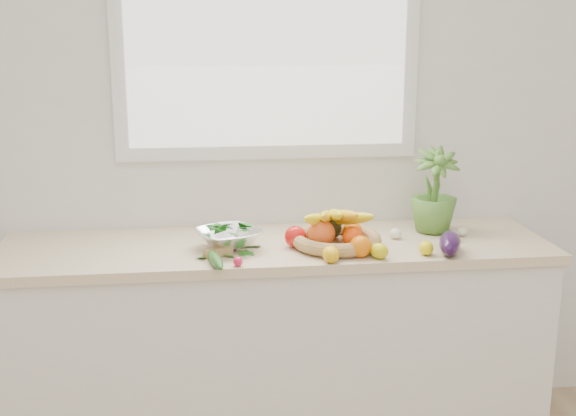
{
  "coord_description": "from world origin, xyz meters",
  "views": [
    {
      "loc": [
        -0.29,
        -0.86,
        1.74
      ],
      "look_at": [
        0.05,
        1.93,
        1.05
      ],
      "focal_mm": 45.0,
      "sensor_mm": 36.0,
      "label": 1
    }
  ],
  "objects": [
    {
      "name": "lemon_b",
      "position": [
        0.56,
        1.72,
        0.93
      ],
      "size": [
        0.06,
        0.08,
        0.06
      ],
      "primitive_type": "ellipsoid",
      "rotation": [
        0.0,
        0.0,
        -0.12
      ],
      "color": "yellow",
      "rests_on": "countertop"
    },
    {
      "name": "orange_loose",
      "position": [
        0.3,
        1.72,
        0.94
      ],
      "size": [
        0.09,
        0.09,
        0.08
      ],
      "primitive_type": "sphere",
      "rotation": [
        0.0,
        0.0,
        0.12
      ],
      "color": "orange",
      "rests_on": "countertop"
    },
    {
      "name": "apple",
      "position": [
        0.07,
        1.88,
        0.94
      ],
      "size": [
        0.1,
        0.1,
        0.09
      ],
      "primitive_type": "sphere",
      "rotation": [
        0.0,
        0.0,
        -0.08
      ],
      "color": "red",
      "rests_on": "countertop"
    },
    {
      "name": "cucumber",
      "position": [
        -0.25,
        1.69,
        0.92
      ],
      "size": [
        0.08,
        0.23,
        0.04
      ],
      "primitive_type": "ellipsoid",
      "rotation": [
        0.0,
        0.0,
        0.16
      ],
      "color": "#25591A",
      "rests_on": "countertop"
    },
    {
      "name": "window_frame",
      "position": [
        0.0,
        2.23,
        1.75
      ],
      "size": [
        1.3,
        0.03,
        1.1
      ],
      "primitive_type": "cube",
      "color": "white",
      "rests_on": "back_wall"
    },
    {
      "name": "back_wall",
      "position": [
        0.0,
        2.25,
        1.35
      ],
      "size": [
        4.5,
        0.02,
        2.7
      ],
      "primitive_type": "cube",
      "color": "white",
      "rests_on": "ground"
    },
    {
      "name": "radish",
      "position": [
        -0.17,
        1.67,
        0.92
      ],
      "size": [
        0.04,
        0.04,
        0.04
      ],
      "primitive_type": "sphere",
      "rotation": [
        0.0,
        0.0,
        0.14
      ],
      "color": "#E31C48",
      "rests_on": "countertop"
    },
    {
      "name": "lemon_c",
      "position": [
        0.37,
        1.69,
        0.93
      ],
      "size": [
        0.09,
        0.1,
        0.06
      ],
      "primitive_type": "ellipsoid",
      "rotation": [
        0.0,
        0.0,
        0.56
      ],
      "color": "#D0C60B",
      "rests_on": "countertop"
    },
    {
      "name": "eggplant",
      "position": [
        0.66,
        1.72,
        0.94
      ],
      "size": [
        0.16,
        0.23,
        0.09
      ],
      "primitive_type": "ellipsoid",
      "rotation": [
        0.0,
        0.0,
        -0.37
      ],
      "color": "#280E36",
      "rests_on": "countertop"
    },
    {
      "name": "fruit_basket",
      "position": [
        0.23,
        1.86,
        0.95
      ],
      "size": [
        0.37,
        0.37,
        0.19
      ],
      "color": "#AA764B",
      "rests_on": "countertop"
    },
    {
      "name": "potted_herb",
      "position": [
        0.69,
        2.03,
        1.08
      ],
      "size": [
        0.2,
        0.2,
        0.36
      ],
      "primitive_type": "imported",
      "rotation": [
        0.0,
        0.0,
        0.0
      ],
      "color": "#4F832F",
      "rests_on": "countertop"
    },
    {
      "name": "window_pane",
      "position": [
        0.0,
        2.21,
        1.75
      ],
      "size": [
        1.18,
        0.01,
        0.98
      ],
      "primitive_type": "cube",
      "color": "white",
      "rests_on": "window_frame"
    },
    {
      "name": "colander_with_spinach",
      "position": [
        -0.19,
        1.88,
        0.96
      ],
      "size": [
        0.33,
        0.33,
        0.13
      ],
      "color": "silver",
      "rests_on": "countertop"
    },
    {
      "name": "garlic_c",
      "position": [
        0.72,
        1.88,
        0.92
      ],
      "size": [
        0.07,
        0.07,
        0.05
      ],
      "primitive_type": "ellipsoid",
      "rotation": [
        0.0,
        0.0,
        -0.34
      ],
      "color": "beige",
      "rests_on": "countertop"
    },
    {
      "name": "garlic_a",
      "position": [
        0.5,
        1.95,
        0.92
      ],
      "size": [
        0.06,
        0.06,
        0.04
      ],
      "primitive_type": "ellipsoid",
      "rotation": [
        0.0,
        0.0,
        -0.19
      ],
      "color": "white",
      "rests_on": "countertop"
    },
    {
      "name": "ginger",
      "position": [
        -0.24,
        1.8,
        0.92
      ],
      "size": [
        0.12,
        0.08,
        0.03
      ],
      "primitive_type": "cube",
      "rotation": [
        0.0,
        0.0,
        0.42
      ],
      "color": "tan",
      "rests_on": "countertop"
    },
    {
      "name": "countertop",
      "position": [
        0.0,
        1.95,
        0.88
      ],
      "size": [
        2.24,
        0.62,
        0.04
      ],
      "primitive_type": "cube",
      "color": "beige",
      "rests_on": "counter_cabinet"
    },
    {
      "name": "lemon_a",
      "position": [
        0.18,
        1.67,
        0.93
      ],
      "size": [
        0.07,
        0.08,
        0.06
      ],
      "primitive_type": "ellipsoid",
      "rotation": [
        0.0,
        0.0,
        0.08
      ],
      "color": "#FEB90D",
      "rests_on": "countertop"
    },
    {
      "name": "counter_cabinet",
      "position": [
        0.0,
        1.95,
        0.43
      ],
      "size": [
        2.2,
        0.58,
        0.86
      ],
      "primitive_type": "cube",
      "color": "silver",
      "rests_on": "ground"
    },
    {
      "name": "garlic_b",
      "position": [
        0.79,
        1.96,
        0.92
      ],
      "size": [
        0.05,
        0.05,
        0.04
      ],
      "primitive_type": "ellipsoid",
      "rotation": [
        0.0,
        0.0,
        0.07
      ],
      "color": "white",
      "rests_on": "countertop"
    }
  ]
}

